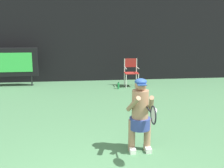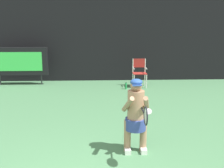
{
  "view_description": "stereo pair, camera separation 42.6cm",
  "coord_description": "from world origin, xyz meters",
  "px_view_note": "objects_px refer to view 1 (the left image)",
  "views": [
    {
      "loc": [
        -0.11,
        -3.1,
        2.34
      ],
      "look_at": [
        0.58,
        2.81,
        1.05
      ],
      "focal_mm": 43.41,
      "sensor_mm": 36.0,
      "label": 1
    },
    {
      "loc": [
        0.31,
        -3.14,
        2.34
      ],
      "look_at": [
        0.58,
        2.81,
        1.05
      ],
      "focal_mm": 43.41,
      "sensor_mm": 36.0,
      "label": 2
    }
  ],
  "objects_px": {
    "scoreboard": "(9,62)",
    "tennis_player": "(140,113)",
    "umpire_chair": "(131,71)",
    "tennis_racket": "(153,115)",
    "water_bottle": "(118,86)"
  },
  "relations": [
    {
      "from": "scoreboard",
      "to": "umpire_chair",
      "type": "xyz_separation_m",
      "value": [
        4.72,
        -0.56,
        -0.33
      ]
    },
    {
      "from": "umpire_chair",
      "to": "water_bottle",
      "type": "distance_m",
      "value": 0.86
    },
    {
      "from": "scoreboard",
      "to": "water_bottle",
      "type": "distance_m",
      "value": 4.35
    },
    {
      "from": "scoreboard",
      "to": "tennis_player",
      "type": "relative_size",
      "value": 1.57
    },
    {
      "from": "scoreboard",
      "to": "tennis_player",
      "type": "height_order",
      "value": "scoreboard"
    },
    {
      "from": "tennis_racket",
      "to": "scoreboard",
      "type": "bearing_deg",
      "value": 115.81
    },
    {
      "from": "umpire_chair",
      "to": "tennis_racket",
      "type": "xyz_separation_m",
      "value": [
        -0.8,
        -6.17,
        0.3
      ]
    },
    {
      "from": "tennis_player",
      "to": "tennis_racket",
      "type": "height_order",
      "value": "tennis_player"
    },
    {
      "from": "water_bottle",
      "to": "tennis_racket",
      "type": "height_order",
      "value": "tennis_racket"
    },
    {
      "from": "tennis_racket",
      "to": "tennis_player",
      "type": "bearing_deg",
      "value": 92.45
    },
    {
      "from": "scoreboard",
      "to": "umpire_chair",
      "type": "relative_size",
      "value": 2.04
    },
    {
      "from": "scoreboard",
      "to": "umpire_chair",
      "type": "distance_m",
      "value": 4.76
    },
    {
      "from": "umpire_chair",
      "to": "tennis_racket",
      "type": "height_order",
      "value": "umpire_chair"
    },
    {
      "from": "scoreboard",
      "to": "tennis_racket",
      "type": "xyz_separation_m",
      "value": [
        3.92,
        -6.73,
        -0.03
      ]
    },
    {
      "from": "scoreboard",
      "to": "tennis_racket",
      "type": "relative_size",
      "value": 3.65
    }
  ]
}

